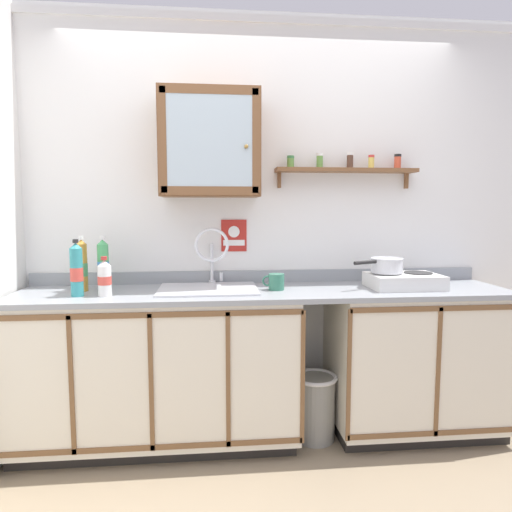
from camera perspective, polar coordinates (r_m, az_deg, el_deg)
The scene contains 18 objects.
floor at distance 2.74m, azimuth 2.05°, elevation -25.08°, with size 5.98×5.98×0.00m, color gray.
back_wall at distance 2.96m, azimuth 0.55°, elevation 4.49°, with size 3.58×0.07×2.65m.
lower_cabinet_run at distance 2.82m, azimuth -12.41°, elevation -14.02°, with size 1.66×0.59×0.90m.
lower_cabinet_run_right at distance 3.07m, azimuth 19.58°, elevation -12.54°, with size 1.06×0.59×0.90m.
countertop at distance 2.69m, azimuth 1.26°, elevation -4.64°, with size 2.94×0.61×0.03m, color gray.
backsplash at distance 2.96m, azimuth 0.62°, elevation -2.60°, with size 2.94×0.02×0.08m, color gray.
sink at distance 2.71m, azimuth -6.06°, elevation -4.47°, with size 0.59×0.48×0.50m.
hot_plate_stove at distance 2.89m, azimuth 18.34°, elevation -3.01°, with size 0.42×0.31×0.09m.
saucepan at distance 2.86m, azimuth 16.30°, elevation -1.08°, with size 0.34×0.22×0.09m.
bottle_detergent_teal_0 at distance 2.66m, azimuth -21.94°, elevation -1.73°, with size 0.07×0.07×0.32m.
bottle_opaque_white_1 at distance 2.62m, azimuth -18.77°, elevation -2.72°, with size 0.08×0.08×0.22m.
bottle_juice_amber_2 at distance 2.82m, azimuth -21.32°, elevation -1.21°, with size 0.06×0.06×0.33m.
bottle_soda_green_3 at distance 2.79m, azimuth -18.93°, elevation -1.17°, with size 0.07×0.07×0.32m.
mug at distance 2.68m, azimuth 2.56°, elevation -3.31°, with size 0.13×0.09×0.10m.
wall_cabinet at distance 2.80m, azimuth -5.91°, elevation 14.00°, with size 0.60×0.32×0.63m.
spice_shelf at distance 2.99m, azimuth 11.45°, elevation 10.85°, with size 0.92×0.14×0.22m.
warning_sign at distance 2.92m, azimuth -2.84°, elevation 2.59°, with size 0.17×0.01×0.21m.
trash_bin at distance 2.91m, azimuth 7.55°, elevation -18.44°, with size 0.27×0.27×0.40m.
Camera 1 is at (-0.32, -2.32, 1.41)m, focal length 31.33 mm.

